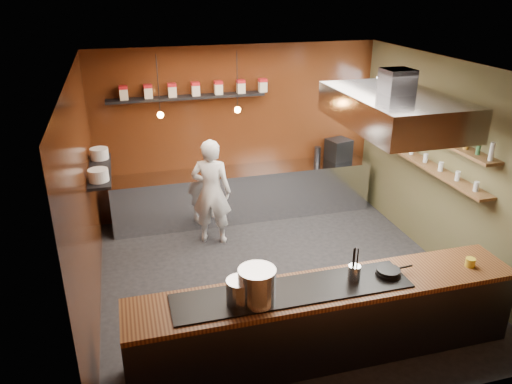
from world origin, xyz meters
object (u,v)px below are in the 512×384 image
object	(u,v)px
extractor_hood	(394,109)
chef	(211,192)
stockpot_large	(257,286)
espresso_machine	(338,150)
stockpot_small	(240,291)

from	to	relation	value
extractor_hood	chef	xyz separation A→B (m)	(-2.02, 1.81, -1.63)
extractor_hood	stockpot_large	bearing A→B (deg)	-148.68
espresso_machine	stockpot_large	bearing A→B (deg)	-138.36
stockpot_large	stockpot_small	world-z (taller)	stockpot_large
stockpot_large	chef	distance (m)	3.12
espresso_machine	chef	size ratio (longest dim) A/B	0.22
extractor_hood	stockpot_large	size ratio (longest dim) A/B	5.13
extractor_hood	espresso_machine	bearing A→B (deg)	78.64
stockpot_small	espresso_machine	distance (m)	4.82
chef	extractor_hood	bearing A→B (deg)	159.73
stockpot_large	extractor_hood	bearing A→B (deg)	31.32
stockpot_small	chef	bearing A→B (deg)	84.84
espresso_machine	chef	xyz separation A→B (m)	(-2.55, -0.83, -0.22)
extractor_hood	stockpot_small	size ratio (longest dim) A/B	7.01
stockpot_small	espresso_machine	xyz separation A→B (m)	(2.82, 3.91, 0.02)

